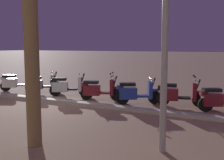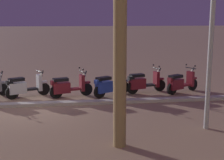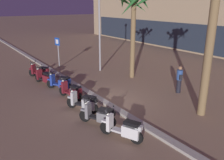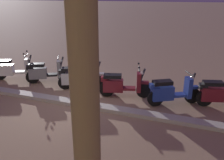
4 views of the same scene
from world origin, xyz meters
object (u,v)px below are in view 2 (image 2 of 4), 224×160
object	(u,v)px
scooter_maroon_second_in_line	(180,83)
scooter_maroon_last_in_row	(68,87)
scooter_maroon_gap_after_mid	(143,82)
scooter_silver_mid_centre	(24,87)
scooter_blue_far_back	(109,86)

from	to	relation	value
scooter_maroon_second_in_line	scooter_maroon_last_in_row	distance (m)	4.75
scooter_maroon_gap_after_mid	scooter_silver_mid_centre	bearing A→B (deg)	1.98
scooter_maroon_gap_after_mid	scooter_blue_far_back	bearing A→B (deg)	15.55
scooter_maroon_second_in_line	scooter_blue_far_back	xyz separation A→B (m)	(3.08, 0.18, 0.01)
scooter_blue_far_back	scooter_maroon_last_in_row	bearing A→B (deg)	-2.53
scooter_maroon_gap_after_mid	scooter_silver_mid_centre	size ratio (longest dim) A/B	1.06
scooter_maroon_gap_after_mid	scooter_blue_far_back	distance (m)	1.58
scooter_maroon_gap_after_mid	scooter_silver_mid_centre	distance (m)	4.93
scooter_maroon_second_in_line	scooter_maroon_gap_after_mid	size ratio (longest dim) A/B	0.92
scooter_maroon_second_in_line	scooter_silver_mid_centre	distance (m)	6.48
scooter_blue_far_back	scooter_maroon_last_in_row	xyz separation A→B (m)	(1.67, -0.07, -0.01)
scooter_maroon_last_in_row	scooter_silver_mid_centre	world-z (taller)	scooter_maroon_last_in_row
scooter_silver_mid_centre	scooter_maroon_second_in_line	bearing A→B (deg)	179.38
scooter_maroon_second_in_line	scooter_silver_mid_centre	xyz separation A→B (m)	(6.48, -0.07, 0.00)
scooter_silver_mid_centre	scooter_maroon_last_in_row	bearing A→B (deg)	174.08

